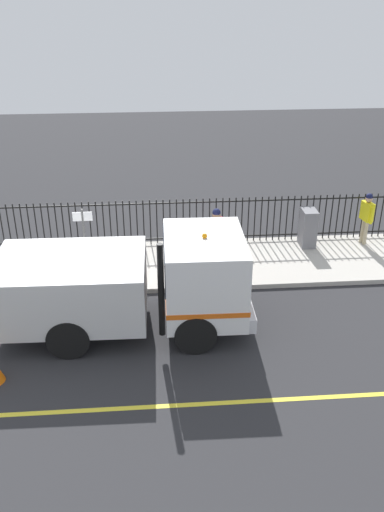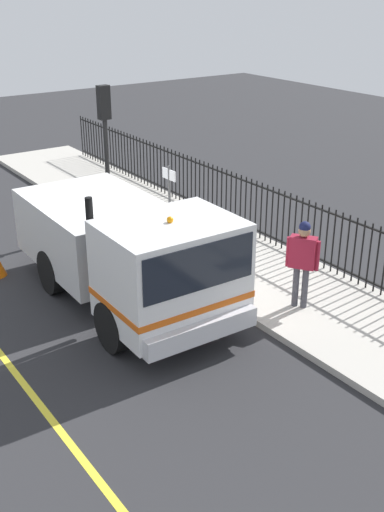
{
  "view_description": "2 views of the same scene",
  "coord_description": "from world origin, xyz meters",
  "px_view_note": "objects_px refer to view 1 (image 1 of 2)",
  "views": [
    {
      "loc": [
        -11.15,
        -2.08,
        7.54
      ],
      "look_at": [
        0.62,
        -3.03,
        1.62
      ],
      "focal_mm": 38.46,
      "sensor_mm": 36.0,
      "label": 1
    },
    {
      "loc": [
        -5.5,
        -11.91,
        6.2
      ],
      "look_at": [
        1.02,
        -2.6,
        1.23
      ],
      "focal_mm": 44.28,
      "sensor_mm": 36.0,
      "label": 2
    }
  ],
  "objects_px": {
    "worker_standing": "(216,232)",
    "street_sign": "(85,239)",
    "work_truck": "(140,280)",
    "pedestrian_distant": "(367,213)",
    "utility_cabinet": "(308,228)"
  },
  "relations": [
    {
      "from": "worker_standing",
      "to": "utility_cabinet",
      "type": "bearing_deg",
      "value": 169.88
    },
    {
      "from": "work_truck",
      "to": "utility_cabinet",
      "type": "height_order",
      "value": "work_truck"
    },
    {
      "from": "work_truck",
      "to": "utility_cabinet",
      "type": "xyz_separation_m",
      "value": [
        3.94,
        -5.14,
        -0.58
      ]
    },
    {
      "from": "work_truck",
      "to": "street_sign",
      "type": "xyz_separation_m",
      "value": [
        1.87,
        1.44,
        0.24
      ]
    },
    {
      "from": "work_truck",
      "to": "street_sign",
      "type": "height_order",
      "value": "work_truck"
    },
    {
      "from": "worker_standing",
      "to": "street_sign",
      "type": "distance_m",
      "value": 3.65
    },
    {
      "from": "pedestrian_distant",
      "to": "utility_cabinet",
      "type": "xyz_separation_m",
      "value": [
        -0.01,
        1.81,
        -0.42
      ]
    },
    {
      "from": "pedestrian_distant",
      "to": "work_truck",
      "type": "bearing_deg",
      "value": 108.35
    },
    {
      "from": "work_truck",
      "to": "pedestrian_distant",
      "type": "xyz_separation_m",
      "value": [
        3.95,
        -6.96,
        -0.15
      ]
    },
    {
      "from": "work_truck",
      "to": "street_sign",
      "type": "distance_m",
      "value": 2.37
    },
    {
      "from": "pedestrian_distant",
      "to": "street_sign",
      "type": "height_order",
      "value": "street_sign"
    },
    {
      "from": "utility_cabinet",
      "to": "street_sign",
      "type": "distance_m",
      "value": 6.94
    },
    {
      "from": "pedestrian_distant",
      "to": "street_sign",
      "type": "distance_m",
      "value": 8.66
    },
    {
      "from": "utility_cabinet",
      "to": "street_sign",
      "type": "height_order",
      "value": "street_sign"
    },
    {
      "from": "utility_cabinet",
      "to": "pedestrian_distant",
      "type": "bearing_deg",
      "value": -89.79
    }
  ]
}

